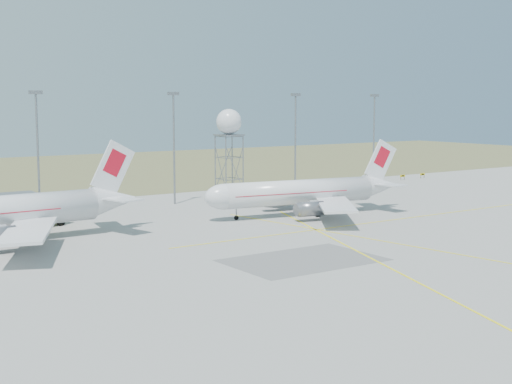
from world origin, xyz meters
TOP-DOWN VIEW (x-y plane):
  - grass_strip at (0.00, 140.00)m, footprint 400.00×120.00m
  - mast_a at (-35.00, 66.00)m, footprint 2.20×0.50m
  - mast_b at (-10.00, 66.00)m, footprint 2.20×0.50m
  - mast_c at (18.00, 66.00)m, footprint 2.20×0.50m
  - mast_d at (40.00, 66.00)m, footprint 2.20×0.50m
  - taxi_sign_near at (55.60, 72.00)m, footprint 1.60×0.17m
  - taxi_sign_far at (62.60, 72.00)m, footprint 1.60×0.17m
  - airliner_main at (1.02, 42.21)m, footprint 36.07×34.71m
  - radar_tower at (0.94, 64.47)m, footprint 4.81×4.81m
  - fire_truck at (-39.29, 54.73)m, footprint 10.78×7.48m
  - baggage_tug at (-40.12, 57.08)m, footprint 2.95×2.74m

SIDE VIEW (x-z plane):
  - grass_strip at x=0.00m, z-range 0.00..0.03m
  - baggage_tug at x=-40.12m, z-range -0.24..1.71m
  - taxi_sign_near at x=55.60m, z-range 0.29..1.49m
  - taxi_sign_far at x=62.60m, z-range 0.29..1.49m
  - fire_truck at x=-39.29m, z-range -0.08..4.04m
  - airliner_main at x=1.02m, z-range -2.38..9.91m
  - radar_tower at x=0.94m, z-range 1.06..18.47m
  - mast_a at x=-35.00m, z-range 1.82..22.32m
  - mast_b at x=-10.00m, z-range 1.82..22.32m
  - mast_c at x=18.00m, z-range 1.82..22.32m
  - mast_d at x=40.00m, z-range 1.82..22.32m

